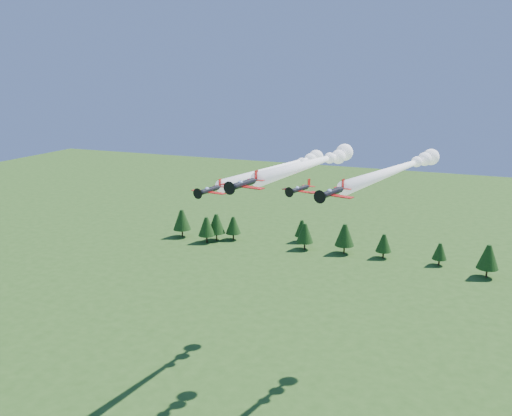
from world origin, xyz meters
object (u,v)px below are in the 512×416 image
at_px(plane_right, 400,168).
at_px(plane_slot, 299,189).
at_px(plane_lead, 314,162).
at_px(plane_left, 284,167).

xyz_separation_m(plane_right, plane_slot, (-15.31, -18.74, -1.98)).
distance_m(plane_right, plane_slot, 24.28).
relative_size(plane_right, plane_slot, 6.91).
relative_size(plane_lead, plane_right, 0.88).
bearing_deg(plane_lead, plane_left, 139.64).
bearing_deg(plane_lead, plane_slot, -80.65).
relative_size(plane_lead, plane_left, 0.86).
bearing_deg(plane_slot, plane_left, 130.30).
relative_size(plane_left, plane_right, 1.02).
distance_m(plane_left, plane_right, 26.72).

